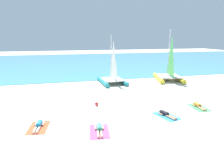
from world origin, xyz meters
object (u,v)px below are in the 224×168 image
at_px(sunbather_center_left, 99,129).
at_px(sunbather_center_right, 166,114).
at_px(sailboat_yellow, 169,73).
at_px(towel_center_right, 166,116).
at_px(towel_center_left, 99,131).
at_px(towel_rightmost, 199,107).
at_px(sunbather_rightmost, 198,106).
at_px(beach_ball, 97,104).
at_px(sunbather_leftmost, 39,125).
at_px(sailboat_teal, 112,77).
at_px(towel_leftmost, 38,128).

height_order(sunbather_center_left, sunbather_center_right, same).
height_order(sailboat_yellow, towel_center_right, sailboat_yellow).
relative_size(towel_center_left, towel_center_right, 1.00).
bearing_deg(sunbather_center_left, towel_rightmost, 22.02).
bearing_deg(sunbather_rightmost, beach_ball, 169.55).
relative_size(sailboat_yellow, sunbather_rightmost, 3.94).
xyz_separation_m(sunbather_leftmost, sunbather_center_left, (3.43, -1.40, 0.00)).
distance_m(sunbather_leftmost, sunbather_rightmost, 11.58).
height_order(towel_center_left, beach_ball, beach_ball).
relative_size(sailboat_teal, sailboat_yellow, 0.88).
xyz_separation_m(sunbather_center_left, towel_center_right, (4.86, 1.08, -0.13)).
height_order(sailboat_yellow, sunbather_center_right, sailboat_yellow).
bearing_deg(towel_center_right, beach_ball, 142.32).
relative_size(sunbather_leftmost, towel_rightmost, 0.82).
distance_m(towel_center_left, towel_center_right, 5.00).
height_order(sailboat_teal, beach_ball, sailboat_teal).
distance_m(towel_center_left, sunbather_center_left, 0.14).
height_order(sunbather_rightmost, beach_ball, sunbather_rightmost).
distance_m(towel_leftmost, towel_rightmost, 11.59).
bearing_deg(beach_ball, towel_rightmost, -17.25).
distance_m(sunbather_center_right, towel_rightmost, 3.40).
height_order(towel_center_right, sunbather_center_right, sunbather_center_right).
relative_size(towel_rightmost, sunbather_rightmost, 1.21).
distance_m(sailboat_teal, sunbather_center_right, 10.53).
height_order(towel_leftmost, towel_rightmost, same).
bearing_deg(sunbather_leftmost, sunbather_center_left, -14.72).
bearing_deg(towel_rightmost, sunbather_center_right, -165.01).
distance_m(sunbather_rightmost, beach_ball, 7.85).
bearing_deg(beach_ball, sunbather_center_right, -37.25).
bearing_deg(sunbather_leftmost, towel_leftmost, -90.00).
height_order(sunbather_leftmost, towel_center_right, sunbather_leftmost).
distance_m(sunbather_leftmost, towel_center_right, 8.30).
bearing_deg(towel_center_right, sunbather_center_right, 104.98).
distance_m(towel_center_right, sunbather_center_right, 0.14).
relative_size(towel_leftmost, towel_center_left, 1.00).
xyz_separation_m(sunbather_leftmost, sunbather_center_right, (8.27, -0.26, 0.00)).
relative_size(towel_leftmost, beach_ball, 6.24).
bearing_deg(towel_rightmost, towel_center_right, -163.88).
bearing_deg(sunbather_center_left, towel_leftmost, 166.84).
height_order(towel_leftmost, sunbather_center_left, sunbather_center_left).
bearing_deg(towel_center_left, sunbather_center_left, 81.95).
bearing_deg(sailboat_yellow, sunbather_center_right, -104.98).
xyz_separation_m(sailboat_yellow, towel_leftmost, (-14.37, -10.17, -0.91)).
distance_m(towel_center_right, sunbather_rightmost, 3.43).
bearing_deg(sunbather_rightmost, towel_leftmost, -169.95).
relative_size(sailboat_teal, towel_rightmost, 2.87).
bearing_deg(towel_rightmost, sunbather_rightmost, 83.68).
height_order(sailboat_yellow, towel_rightmost, sailboat_yellow).
bearing_deg(sailboat_yellow, towel_leftmost, -129.26).
bearing_deg(sunbather_center_left, sailboat_yellow, 54.53).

